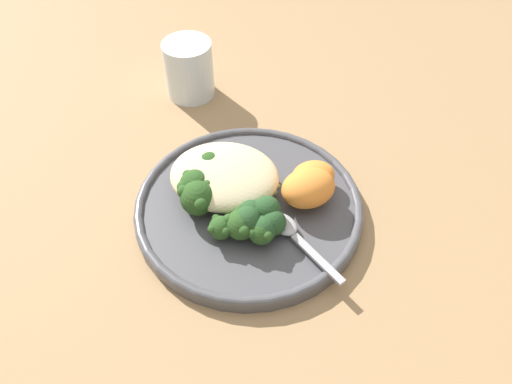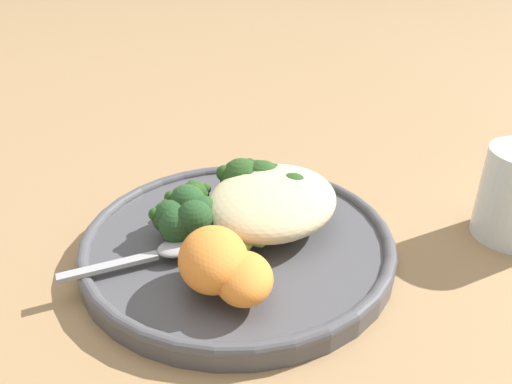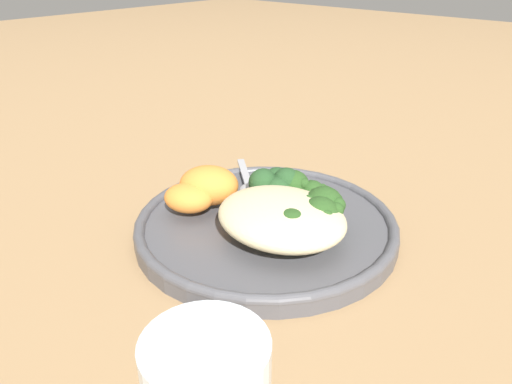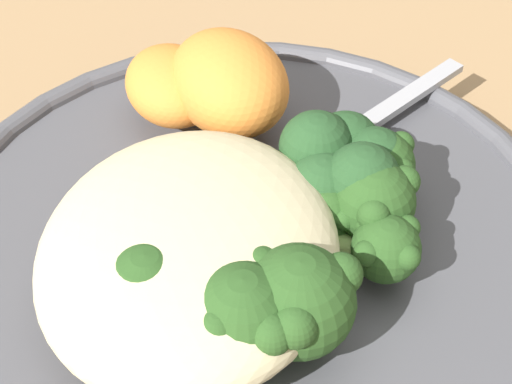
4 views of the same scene
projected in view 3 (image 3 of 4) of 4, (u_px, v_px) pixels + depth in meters
The scene contains 15 objects.
ground_plane at pixel (259, 231), 0.56m from camera, with size 4.00×4.00×0.00m, color #9E7A51.
plate at pixel (264, 226), 0.54m from camera, with size 0.29×0.29×0.02m.
quinoa_mound at pixel (281, 217), 0.50m from camera, with size 0.14×0.12×0.04m, color beige.
broccoli_stalk_0 at pixel (281, 224), 0.49m from camera, with size 0.11×0.05×0.04m.
broccoli_stalk_1 at pixel (301, 219), 0.51m from camera, with size 0.10×0.05×0.03m.
broccoli_stalk_2 at pixel (305, 216), 0.51m from camera, with size 0.12×0.06×0.04m.
broccoli_stalk_3 at pixel (315, 208), 0.52m from camera, with size 0.10×0.08×0.04m.
broccoli_stalk_4 at pixel (301, 197), 0.56m from camera, with size 0.05×0.10×0.03m.
broccoli_stalk_5 at pixel (278, 200), 0.55m from camera, with size 0.03×0.09×0.03m.
broccoli_stalk_6 at pixel (289, 189), 0.57m from camera, with size 0.04×0.09×0.04m.
broccoli_stalk_7 at pixel (274, 186), 0.58m from camera, with size 0.05×0.11×0.03m.
sweet_potato_chunk_0 at pixel (209, 185), 0.56m from camera, with size 0.07×0.05×0.04m, color orange.
sweet_potato_chunk_1 at pixel (189, 198), 0.55m from camera, with size 0.06×0.04×0.03m, color orange.
kale_tuft at pixel (272, 183), 0.58m from camera, with size 0.06×0.06×0.04m.
spoon at pixel (249, 186), 0.60m from camera, with size 0.10×0.09×0.01m.
Camera 3 is at (-0.32, 0.36, 0.29)m, focal length 35.00 mm.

